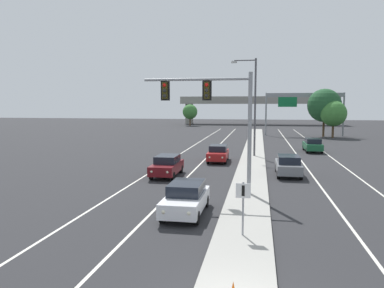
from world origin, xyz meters
TOP-DOWN VIEW (x-y plane):
  - median_island at (0.00, 18.00)m, footprint 2.40×110.00m
  - lane_stripe_oncoming_center at (-4.70, 25.00)m, footprint 0.14×100.00m
  - lane_stripe_receding_center at (4.70, 25.00)m, footprint 0.14×100.00m
  - edge_stripe_left at (-8.00, 25.00)m, footprint 0.14×100.00m
  - edge_stripe_right at (8.00, 25.00)m, footprint 0.14×100.00m
  - overhead_signal_mast at (-1.98, 12.87)m, footprint 6.54×0.44m
  - median_sign_post at (0.00, 5.51)m, footprint 0.60×0.10m
  - street_lamp_median at (-0.10, 29.75)m, footprint 2.58×0.28m
  - car_oncoming_white at (-2.94, 8.47)m, footprint 1.83×4.47m
  - car_oncoming_darkred at (-6.31, 18.02)m, footprint 1.84×4.48m
  - car_oncoming_red at (-3.25, 25.96)m, footprint 1.90×4.50m
  - car_receding_grey at (2.84, 19.87)m, footprint 1.82×4.47m
  - car_receding_green at (6.70, 35.29)m, footprint 1.85×4.48m
  - highway_sign_gantry at (8.20, 58.03)m, footprint 13.28×0.42m
  - overpass_bridge at (0.00, 95.74)m, footprint 42.40×6.40m
  - tree_far_right_a at (12.50, 54.97)m, footprint 4.22×4.22m
  - tree_far_right_b at (11.32, 56.87)m, footprint 5.61×5.61m
  - tree_far_left_c at (-17.01, 85.22)m, footprint 3.81×3.81m

SIDE VIEW (x-z plane):
  - lane_stripe_oncoming_center at x=-4.70m, z-range 0.00..0.01m
  - lane_stripe_receding_center at x=4.70m, z-range 0.00..0.01m
  - edge_stripe_left at x=-8.00m, z-range 0.00..0.01m
  - edge_stripe_right at x=8.00m, z-range 0.00..0.01m
  - median_island at x=0.00m, z-range 0.00..0.15m
  - car_oncoming_white at x=-2.94m, z-range 0.03..1.61m
  - car_oncoming_darkred at x=-6.31m, z-range 0.03..1.61m
  - car_oncoming_red at x=-3.25m, z-range 0.03..1.61m
  - car_receding_grey at x=2.84m, z-range 0.03..1.61m
  - car_receding_green at x=6.70m, z-range 0.03..1.61m
  - median_sign_post at x=0.00m, z-range 0.49..2.69m
  - tree_far_left_c at x=-17.01m, z-range 0.84..6.35m
  - tree_far_right_a at x=12.50m, z-range 0.93..7.04m
  - overhead_signal_mast at x=-1.98m, z-range 1.68..8.88m
  - tree_far_right_b at x=11.32m, z-range 1.24..9.36m
  - overpass_bridge at x=0.00m, z-range 1.96..9.61m
  - street_lamp_median at x=-0.10m, z-range 0.79..10.79m
  - highway_sign_gantry at x=8.20m, z-range 2.41..9.91m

